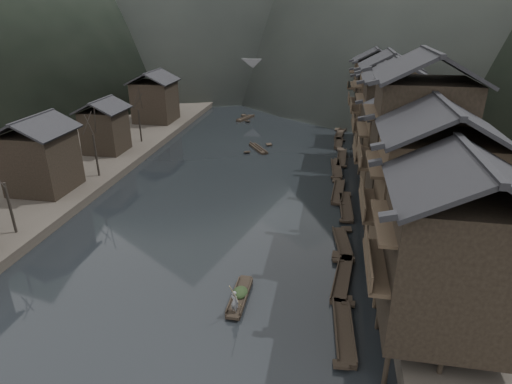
# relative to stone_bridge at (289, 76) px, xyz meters

# --- Properties ---
(water) EXTENTS (300.00, 300.00, 0.00)m
(water) POSITION_rel_stone_bridge_xyz_m (0.00, -72.00, -5.11)
(water) COLOR black
(water) RESTS_ON ground
(right_bank) EXTENTS (40.00, 200.00, 1.80)m
(right_bank) POSITION_rel_stone_bridge_xyz_m (35.00, -32.00, -4.21)
(right_bank) COLOR #2D2823
(right_bank) RESTS_ON ground
(left_bank) EXTENTS (40.00, 200.00, 1.20)m
(left_bank) POSITION_rel_stone_bridge_xyz_m (-35.00, -32.00, -4.51)
(left_bank) COLOR #2D2823
(left_bank) RESTS_ON ground
(stilt_houses) EXTENTS (9.00, 67.60, 16.97)m
(stilt_houses) POSITION_rel_stone_bridge_xyz_m (17.28, -53.44, 3.78)
(stilt_houses) COLOR black
(stilt_houses) RESTS_ON ground
(left_houses) EXTENTS (8.10, 53.20, 8.73)m
(left_houses) POSITION_rel_stone_bridge_xyz_m (-20.50, -51.88, 0.55)
(left_houses) COLOR black
(left_houses) RESTS_ON left_bank
(bare_trees) EXTENTS (3.67, 43.25, 7.34)m
(bare_trees) POSITION_rel_stone_bridge_xyz_m (-17.00, -63.78, 1.44)
(bare_trees) COLOR black
(bare_trees) RESTS_ON left_bank
(moored_sampans) EXTENTS (2.53, 73.85, 0.47)m
(moored_sampans) POSITION_rel_stone_bridge_xyz_m (11.90, -45.56, -4.91)
(moored_sampans) COLOR black
(moored_sampans) RESTS_ON water
(midriver_boats) EXTENTS (8.84, 36.32, 0.44)m
(midriver_boats) POSITION_rel_stone_bridge_xyz_m (-2.00, -24.66, -4.91)
(midriver_boats) COLOR black
(midriver_boats) RESTS_ON water
(stone_bridge) EXTENTS (40.00, 6.00, 9.00)m
(stone_bridge) POSITION_rel_stone_bridge_xyz_m (0.00, 0.00, 0.00)
(stone_bridge) COLOR #4C4C4F
(stone_bridge) RESTS_ON ground
(hero_sampan) EXTENTS (1.12, 5.07, 0.44)m
(hero_sampan) POSITION_rel_stone_bridge_xyz_m (4.57, -76.19, -4.91)
(hero_sampan) COLOR black
(hero_sampan) RESTS_ON water
(cargo_heap) EXTENTS (1.12, 1.46, 0.67)m
(cargo_heap) POSITION_rel_stone_bridge_xyz_m (4.57, -75.96, -4.34)
(cargo_heap) COLOR black
(cargo_heap) RESTS_ON hero_sampan
(boatman) EXTENTS (0.78, 0.70, 1.80)m
(boatman) POSITION_rel_stone_bridge_xyz_m (4.59, -77.96, -3.77)
(boatman) COLOR slate
(boatman) RESTS_ON hero_sampan
(bamboo_pole) EXTENTS (0.69, 1.80, 3.47)m
(bamboo_pole) POSITION_rel_stone_bridge_xyz_m (4.79, -77.96, -1.14)
(bamboo_pole) COLOR #8C7A51
(bamboo_pole) RESTS_ON boatman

